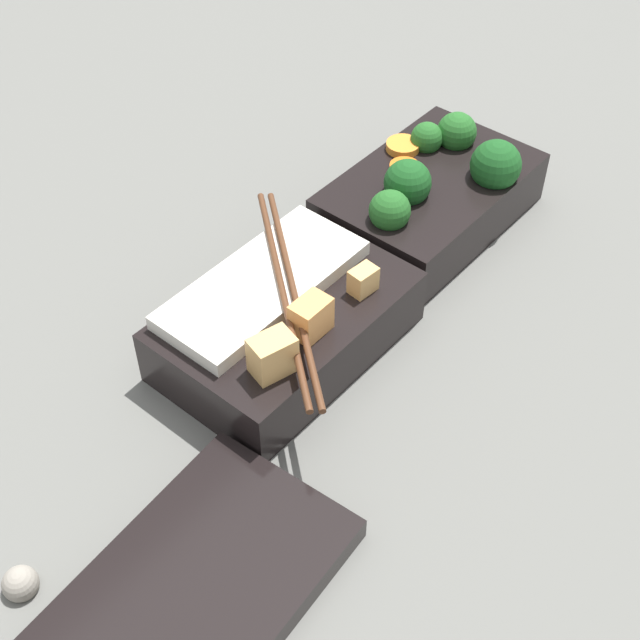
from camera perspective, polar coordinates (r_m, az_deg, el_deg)
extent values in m
plane|color=slate|center=(0.74, 3.48, 2.94)|extent=(3.00, 3.00, 0.00)
cube|color=black|center=(0.78, 7.01, 7.68)|extent=(0.19, 0.12, 0.05)
sphere|color=#236023|center=(0.81, 8.74, 11.80)|extent=(0.04, 0.04, 0.04)
sphere|color=#19511E|center=(0.77, 11.18, 9.69)|extent=(0.04, 0.04, 0.04)
sphere|color=#236023|center=(0.80, 6.85, 11.48)|extent=(0.03, 0.03, 0.03)
sphere|color=#236023|center=(0.71, 4.75, 6.86)|extent=(0.03, 0.03, 0.03)
sphere|color=#19511E|center=(0.74, 5.63, 8.73)|extent=(0.04, 0.04, 0.04)
cylinder|color=orange|center=(0.77, 5.44, 9.67)|extent=(0.03, 0.03, 0.01)
cylinder|color=orange|center=(0.80, 5.32, 11.02)|extent=(0.04, 0.04, 0.01)
cube|color=black|center=(0.66, -1.94, -0.54)|extent=(0.19, 0.12, 0.05)
cube|color=silver|center=(0.65, -3.68, 2.31)|extent=(0.16, 0.07, 0.01)
cube|color=#EAB266|center=(0.65, 2.78, 2.55)|extent=(0.02, 0.02, 0.02)
cube|color=#F4A356|center=(0.62, -0.59, 0.18)|extent=(0.03, 0.02, 0.03)
cube|color=#EAB266|center=(0.59, -3.06, -2.25)|extent=(0.03, 0.03, 0.03)
sphere|color=#381942|center=(0.60, -3.31, -2.42)|extent=(0.01, 0.01, 0.01)
cylinder|color=#56331E|center=(0.63, -2.34, 1.83)|extent=(0.15, 0.18, 0.01)
cylinder|color=#56331E|center=(0.63, -1.71, 1.91)|extent=(0.15, 0.18, 0.01)
cube|color=black|center=(0.56, -7.76, -16.54)|extent=(0.19, 0.13, 0.02)
sphere|color=gray|center=(0.59, -18.62, -15.70)|extent=(0.02, 0.02, 0.02)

